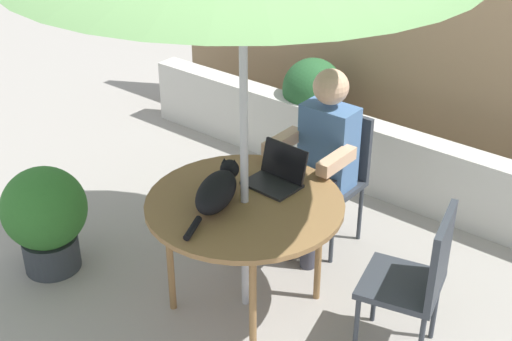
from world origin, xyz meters
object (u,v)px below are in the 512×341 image
at_px(patio_table, 245,209).
at_px(chair_empty, 419,275).
at_px(cat, 218,190).
at_px(potted_plant_near_fence, 45,216).
at_px(potted_plant_by_chair, 312,102).
at_px(laptop, 278,173).
at_px(chair_occupied, 334,168).
at_px(person_seated, 322,154).

relative_size(patio_table, chair_empty, 1.23).
bearing_deg(chair_empty, patio_table, -166.25).
relative_size(cat, potted_plant_near_fence, 0.89).
distance_m(patio_table, potted_plant_near_fence, 1.31).
distance_m(chair_empty, potted_plant_by_chair, 2.35).
bearing_deg(patio_table, laptop, 86.42).
height_order(chair_occupied, person_seated, person_seated).
height_order(patio_table, chair_occupied, chair_occupied).
bearing_deg(cat, person_seated, 83.30).
xyz_separation_m(person_seated, potted_plant_near_fence, (-1.19, -1.25, -0.31)).
height_order(chair_occupied, chair_empty, same).
height_order(chair_empty, potted_plant_by_chair, chair_empty).
bearing_deg(patio_table, person_seated, 90.00).
relative_size(person_seated, laptop, 3.98).
bearing_deg(patio_table, chair_occupied, 90.00).
bearing_deg(laptop, cat, -107.05).
bearing_deg(laptop, person_seated, 92.12).
relative_size(patio_table, potted_plant_by_chair, 1.32).
bearing_deg(potted_plant_near_fence, laptop, 32.92).
xyz_separation_m(chair_occupied, chair_empty, (0.96, -0.68, 0.00)).
distance_m(chair_occupied, potted_plant_near_fence, 1.85).
bearing_deg(cat, potted_plant_by_chair, 109.86).
distance_m(patio_table, potted_plant_by_chair, 1.97).
height_order(potted_plant_near_fence, potted_plant_by_chair, potted_plant_by_chair).
distance_m(chair_empty, person_seated, 1.10).
height_order(chair_occupied, cat, chair_occupied).
distance_m(laptop, potted_plant_near_fence, 1.48).
distance_m(patio_table, chair_occupied, 0.92).
relative_size(person_seated, cat, 1.97).
relative_size(laptop, cat, 0.50).
height_order(patio_table, potted_plant_near_fence, patio_table).
distance_m(chair_occupied, laptop, 0.68).
xyz_separation_m(patio_table, potted_plant_near_fence, (-1.19, -0.50, -0.27)).
bearing_deg(chair_occupied, patio_table, -90.00).
xyz_separation_m(chair_occupied, laptop, (0.02, -0.63, 0.25)).
bearing_deg(laptop, chair_occupied, 91.59).
xyz_separation_m(patio_table, person_seated, (0.00, 0.76, 0.04)).
bearing_deg(chair_empty, chair_occupied, 144.73).
distance_m(laptop, cat, 0.41).
xyz_separation_m(cat, potted_plant_near_fence, (-1.09, -0.39, -0.41)).
distance_m(patio_table, cat, 0.20).
bearing_deg(person_seated, potted_plant_near_fence, -133.42).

